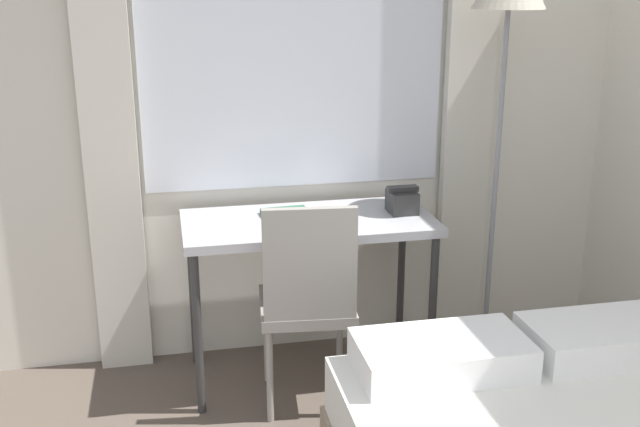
{
  "coord_description": "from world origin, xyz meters",
  "views": [
    {
      "loc": [
        -0.38,
        -0.17,
        1.8
      ],
      "look_at": [
        0.2,
        2.56,
        0.93
      ],
      "focal_mm": 42.0,
      "sensor_mm": 36.0,
      "label": 1
    }
  ],
  "objects_px": {
    "desk_chair": "(308,295)",
    "standing_lamp": "(508,5)",
    "desk": "(308,234)",
    "telephone": "(402,201)",
    "book": "(286,213)"
  },
  "relations": [
    {
      "from": "desk",
      "to": "telephone",
      "type": "distance_m",
      "value": 0.46
    },
    {
      "from": "standing_lamp",
      "to": "desk",
      "type": "bearing_deg",
      "value": 178.92
    },
    {
      "from": "desk",
      "to": "book",
      "type": "xyz_separation_m",
      "value": [
        -0.09,
        0.06,
        0.09
      ]
    },
    {
      "from": "desk",
      "to": "standing_lamp",
      "type": "xyz_separation_m",
      "value": [
        0.88,
        -0.02,
        0.99
      ]
    },
    {
      "from": "desk",
      "to": "standing_lamp",
      "type": "bearing_deg",
      "value": -1.08
    },
    {
      "from": "telephone",
      "to": "standing_lamp",
      "type": "bearing_deg",
      "value": -3.36
    },
    {
      "from": "desk_chair",
      "to": "standing_lamp",
      "type": "relative_size",
      "value": 0.48
    },
    {
      "from": "desk_chair",
      "to": "telephone",
      "type": "xyz_separation_m",
      "value": [
        0.5,
        0.29,
        0.3
      ]
    },
    {
      "from": "desk",
      "to": "standing_lamp",
      "type": "relative_size",
      "value": 0.57
    },
    {
      "from": "standing_lamp",
      "to": "book",
      "type": "bearing_deg",
      "value": 175.4
    },
    {
      "from": "telephone",
      "to": "book",
      "type": "distance_m",
      "value": 0.54
    },
    {
      "from": "desk_chair",
      "to": "standing_lamp",
      "type": "xyz_separation_m",
      "value": [
        0.94,
        0.26,
        1.16
      ]
    },
    {
      "from": "desk",
      "to": "standing_lamp",
      "type": "distance_m",
      "value": 1.33
    },
    {
      "from": "desk_chair",
      "to": "book",
      "type": "relative_size",
      "value": 4.35
    },
    {
      "from": "desk",
      "to": "telephone",
      "type": "bearing_deg",
      "value": 1.21
    }
  ]
}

